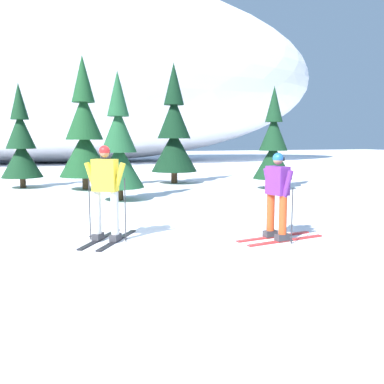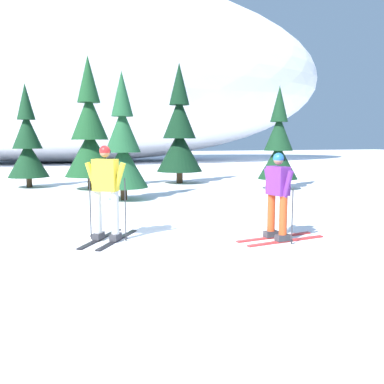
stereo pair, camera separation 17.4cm
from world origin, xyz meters
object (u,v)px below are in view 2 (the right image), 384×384
(skier_purple_jacket, at_px, (278,195))
(pine_tree_center_left, at_px, (90,134))
(skier_yellow_jacket, at_px, (106,191))
(pine_tree_center_right, at_px, (179,134))
(pine_tree_center, at_px, (123,147))
(pine_tree_far_right, at_px, (278,146))
(pine_tree_far_left, at_px, (27,144))

(skier_purple_jacket, bearing_deg, pine_tree_center_left, 105.04)
(skier_yellow_jacket, distance_m, pine_tree_center_right, 10.89)
(pine_tree_center, distance_m, pine_tree_far_right, 6.37)
(skier_yellow_jacket, xyz_separation_m, pine_tree_far_right, (7.51, 6.46, 0.70))
(pine_tree_center_right, bearing_deg, pine_tree_center_left, -164.78)
(skier_purple_jacket, xyz_separation_m, pine_tree_center_right, (1.36, 10.86, 1.32))
(pine_tree_far_left, xyz_separation_m, pine_tree_center_right, (6.33, -0.41, 0.46))
(skier_purple_jacket, distance_m, pine_tree_center_right, 11.02)
(pine_tree_far_left, distance_m, pine_tree_center_left, 2.81)
(pine_tree_far_left, height_order, pine_tree_center, pine_tree_far_left)
(pine_tree_center_right, bearing_deg, skier_purple_jacket, -97.11)
(pine_tree_center, height_order, pine_tree_center_right, pine_tree_center_right)
(skier_yellow_jacket, relative_size, pine_tree_center, 0.45)
(pine_tree_far_left, relative_size, pine_tree_far_right, 1.04)
(pine_tree_center_right, relative_size, pine_tree_far_right, 1.31)
(skier_yellow_jacket, height_order, pine_tree_far_right, pine_tree_far_right)
(pine_tree_far_left, distance_m, pine_tree_far_right, 10.10)
(skier_yellow_jacket, relative_size, pine_tree_center_left, 0.36)
(pine_tree_far_left, bearing_deg, pine_tree_center_left, -32.39)
(skier_yellow_jacket, height_order, pine_tree_far_left, pine_tree_far_left)
(pine_tree_far_left, bearing_deg, skier_purple_jacket, -66.17)
(pine_tree_far_right, bearing_deg, skier_purple_jacket, -120.36)
(pine_tree_center, height_order, pine_tree_far_right, pine_tree_center)
(skier_purple_jacket, bearing_deg, pine_tree_far_left, 113.83)
(pine_tree_far_left, height_order, pine_tree_far_right, pine_tree_far_left)
(pine_tree_center_left, xyz_separation_m, pine_tree_center, (0.72, -3.37, -0.44))
(pine_tree_center_right, bearing_deg, pine_tree_far_right, -48.18)
(pine_tree_center_left, bearing_deg, pine_tree_center_right, 15.22)
(skier_yellow_jacket, relative_size, pine_tree_center_right, 0.35)
(pine_tree_center_right, bearing_deg, skier_yellow_jacket, -114.52)
(skier_purple_jacket, bearing_deg, pine_tree_center_right, 82.89)
(skier_purple_jacket, relative_size, pine_tree_center_left, 0.35)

